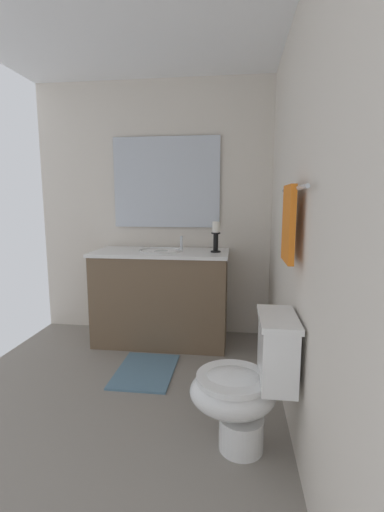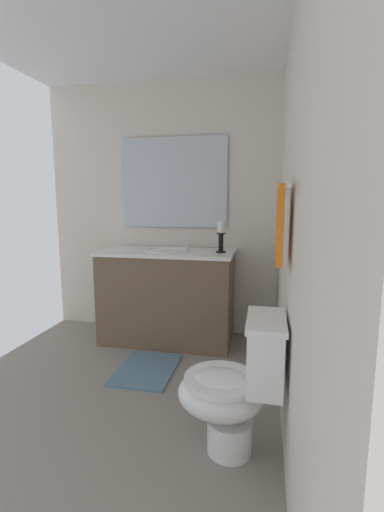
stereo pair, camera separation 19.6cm
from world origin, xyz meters
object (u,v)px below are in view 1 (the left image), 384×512
candle_holder_tall (216,236)px  bath_mat (145,371)px  vanity_cabinet (162,297)px  towel_bar (294,189)px  toilet (246,385)px  mirror (166,182)px  towel_near_vanity (289,224)px  sink_basin (161,255)px

candle_holder_tall → bath_mat: candle_holder_tall is taller
vanity_cabinet → towel_bar: 1.84m
toilet → mirror: bearing=-155.9°
mirror → towel_bar: size_ratio=1.41×
toilet → vanity_cabinet: bearing=-151.7°
mirror → towel_bar: bearing=32.5°
vanity_cabinet → candle_holder_tall: bearing=89.5°
mirror → towel_near_vanity: 1.82m
bath_mat → towel_bar: bearing=57.7°
candle_holder_tall → toilet: 1.54m
bath_mat → candle_holder_tall: bearing=141.1°
towel_near_vanity → bath_mat: size_ratio=0.67×
toilet → bath_mat: size_ratio=1.25×
candle_holder_tall → bath_mat: bearing=-38.9°
sink_basin → towel_near_vanity: bearing=37.5°
towel_bar → mirror: bearing=-147.5°
towel_bar → vanity_cabinet: bearing=-142.0°
vanity_cabinet → toilet: (1.39, 0.75, -0.07)m
toilet → candle_holder_tall: bearing=-169.9°
candle_holder_tall → toilet: size_ratio=0.36×
vanity_cabinet → towel_near_vanity: towel_near_vanity is taller
sink_basin → bath_mat: sink_basin is taller
mirror → candle_holder_tall: 0.75m
vanity_cabinet → sink_basin: 0.39m
sink_basin → bath_mat: size_ratio=0.67×
sink_basin → toilet: (1.39, 0.75, -0.46)m
mirror → towel_bar: 1.80m
toilet → towel_near_vanity: bearing=126.1°
sink_basin → towel_near_vanity: towel_near_vanity is taller
sink_basin → towel_near_vanity: (1.24, 0.95, 0.38)m
bath_mat → sink_basin: bearing=179.9°
candle_holder_tall → sink_basin: bearing=-90.5°
towel_bar → towel_near_vanity: size_ratio=1.83×
sink_basin → toilet: sink_basin is taller
vanity_cabinet → sink_basin: sink_basin is taller
candle_holder_tall → vanity_cabinet: bearing=-90.5°
towel_near_vanity → toilet: bearing=-53.9°
mirror → toilet: 2.15m
vanity_cabinet → towel_near_vanity: bearing=37.5°
sink_basin → toilet: bearing=28.3°
mirror → candle_holder_tall: size_ratio=3.80×
mirror → sink_basin: bearing=0.2°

